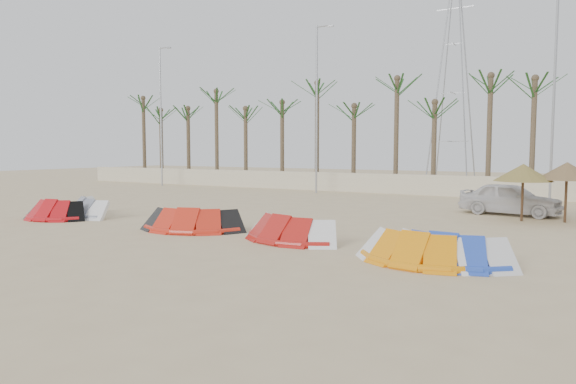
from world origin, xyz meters
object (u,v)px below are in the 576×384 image
Objects in this scene: kite_red_left at (60,209)px; parasol_left at (523,173)px; parasol_mid at (567,171)px; kite_orange at (422,246)px; kite_red_mid at (198,218)px; kite_red_right at (293,227)px; kite_blue at (449,247)px; kite_grey at (94,206)px; car at (510,199)px.

parasol_left is (16.72, 9.04, 1.55)m from kite_red_left.
parasol_mid is (18.25, 9.48, 1.63)m from kite_red_left.
kite_orange is 1.47× the size of parasol_mid.
kite_red_left is 6.93m from kite_red_mid.
kite_red_mid and kite_red_right have the same top height.
parasol_mid is at bearing 50.10° from kite_red_right.
kite_blue is (0.61, 0.21, -0.00)m from kite_orange.
parasol_mid reaches higher than kite_red_left.
kite_red_right is 11.64m from parasol_mid.
kite_grey and kite_red_mid have the same top height.
parasol_left reaches higher than kite_red_mid.
parasol_mid is at bearing 37.93° from kite_red_mid.
kite_blue is at bearing -171.54° from car.
kite_blue is at bearing -6.61° from kite_grey.
parasol_mid reaches higher than kite_blue.
kite_red_left is 1.29× the size of parasol_mid.
kite_orange is at bearing -98.01° from parasol_left.
kite_red_right is at bearing -4.51° from kite_grey.
kite_grey is at bearing 129.87° from car.
kite_orange is at bearing -14.85° from kite_red_right.
parasol_left is at bearing 85.51° from kite_blue.
kite_red_right is at bearing 165.15° from kite_orange.
kite_orange is 0.83× the size of car.
parasol_mid is (1.53, 0.45, 0.08)m from parasol_left.
kite_red_left is at bearing -176.62° from kite_red_right.
parasol_mid is (2.88, 10.04, 1.63)m from kite_orange.
kite_red_mid is 3.95m from kite_red_right.
car is at bearing 146.33° from parasol_mid.
parasol_mid reaches higher than kite_red_mid.
kite_red_right is 11.55m from car.
kite_orange is at bearing -174.59° from car.
kite_red_mid is 8.55m from kite_orange.
car is (-0.68, 1.92, -1.25)m from parasol_left.
car is at bearing 89.70° from kite_blue.
parasol_left is 1.60m from parasol_mid.
car is at bearing 31.11° from kite_grey.
kite_blue is (15.65, -1.82, -0.00)m from kite_grey.
kite_grey is at bearing 172.33° from kite_orange.
kite_red_right is 1.16× the size of kite_blue.
parasol_left reaches higher than kite_grey.
car is (0.67, 11.51, 0.30)m from kite_orange.
kite_blue is 1.40× the size of parasol_mid.
parasol_mid reaches higher than kite_red_right.
kite_grey and kite_orange have the same top height.
car is (16.04, 10.95, 0.31)m from kite_red_left.
kite_red_left is 0.88× the size of kite_orange.
kite_grey is 18.12m from parasol_left.
kite_red_right is at bearing 0.00° from kite_red_mid.
parasol_mid is at bearing 24.09° from kite_grey.
kite_grey is 15.76m from kite_blue.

